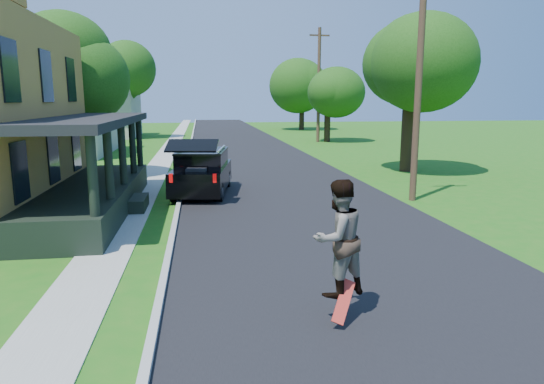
{
  "coord_description": "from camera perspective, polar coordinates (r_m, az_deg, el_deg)",
  "views": [
    {
      "loc": [
        -3.22,
        -10.52,
        3.68
      ],
      "look_at": [
        -1.23,
        3.0,
        1.06
      ],
      "focal_mm": 32.0,
      "sensor_mm": 36.0,
      "label": 1
    }
  ],
  "objects": [
    {
      "name": "front_walk",
      "position": [
        18.05,
        -28.53,
        -2.26
      ],
      "size": [
        6.5,
        1.2,
        0.03
      ],
      "primitive_type": "cube",
      "color": "gray",
      "rests_on": "ground"
    },
    {
      "name": "tree_right_near",
      "position": [
        26.15,
        15.94,
        14.19
      ],
      "size": [
        6.59,
        6.91,
        8.21
      ],
      "rotation": [
        0.0,
        0.0,
        -0.42
      ],
      "color": "black",
      "rests_on": "ground"
    },
    {
      "name": "tree_right_mid",
      "position": [
        43.32,
        6.55,
        12.54
      ],
      "size": [
        4.98,
        4.79,
        7.62
      ],
      "rotation": [
        0.0,
        0.0,
        0.01
      ],
      "color": "black",
      "rests_on": "ground"
    },
    {
      "name": "tree_left_far",
      "position": [
        49.19,
        -17.6,
        13.59
      ],
      "size": [
        5.98,
        5.73,
        9.52
      ],
      "rotation": [
        0.0,
        0.0,
        0.04
      ],
      "color": "black",
      "rests_on": "ground"
    },
    {
      "name": "skateboarder",
      "position": [
        8.16,
        7.79,
        -5.4
      ],
      "size": [
        1.19,
        1.08,
        1.98
      ],
      "rotation": [
        0.0,
        0.0,
        3.56
      ],
      "color": "black",
      "rests_on": "ground"
    },
    {
      "name": "street",
      "position": [
        30.91,
        -2.32,
        3.98
      ],
      "size": [
        8.0,
        120.0,
        0.02
      ],
      "primitive_type": "cube",
      "color": "black",
      "rests_on": "ground"
    },
    {
      "name": "neighbor_house_far",
      "position": [
        51.56,
        -20.22,
        10.74
      ],
      "size": [
        12.78,
        12.78,
        8.3
      ],
      "color": "#A29B8F",
      "rests_on": "ground"
    },
    {
      "name": "black_suv",
      "position": [
        19.31,
        -8.22,
        2.4
      ],
      "size": [
        2.55,
        5.17,
        2.31
      ],
      "rotation": [
        0.0,
        0.0,
        -0.15
      ],
      "color": "black",
      "rests_on": "ground"
    },
    {
      "name": "utility_pole_near",
      "position": [
        18.38,
        16.9,
        12.63
      ],
      "size": [
        1.52,
        0.27,
        8.53
      ],
      "rotation": [
        0.0,
        0.0,
        -0.08
      ],
      "color": "#4A2F22",
      "rests_on": "ground"
    },
    {
      "name": "ground",
      "position": [
        11.6,
        8.28,
        -7.77
      ],
      "size": [
        140.0,
        140.0,
        0.0
      ],
      "primitive_type": "plane",
      "color": "#1B6614",
      "rests_on": "ground"
    },
    {
      "name": "neighbor_house_mid",
      "position": [
        36.02,
        -25.4,
        10.62
      ],
      "size": [
        12.78,
        12.78,
        8.3
      ],
      "color": "#A29B8F",
      "rests_on": "ground"
    },
    {
      "name": "tree_right_far",
      "position": [
        60.83,
        3.52,
        13.09
      ],
      "size": [
        8.25,
        8.41,
        9.71
      ],
      "rotation": [
        0.0,
        0.0,
        -0.36
      ],
      "color": "black",
      "rests_on": "ground"
    },
    {
      "name": "utility_pole_far",
      "position": [
        43.02,
        5.52,
        12.54
      ],
      "size": [
        1.75,
        0.3,
        9.69
      ],
      "rotation": [
        0.0,
        0.0,
        0.06
      ],
      "color": "#4A2F22",
      "rests_on": "ground"
    },
    {
      "name": "curb",
      "position": [
        30.75,
        -9.86,
        3.8
      ],
      "size": [
        0.15,
        120.0,
        0.12
      ],
      "primitive_type": "cube",
      "color": "#A5A5A0",
      "rests_on": "ground"
    },
    {
      "name": "tree_left_mid",
      "position": [
        24.82,
        -22.41,
        14.02
      ],
      "size": [
        6.2,
        6.36,
        8.24
      ],
      "rotation": [
        0.0,
        0.0,
        -0.25
      ],
      "color": "black",
      "rests_on": "ground"
    },
    {
      "name": "skateboard",
      "position": [
        8.25,
        8.41,
        -12.77
      ],
      "size": [
        0.52,
        0.51,
        0.63
      ],
      "rotation": [
        0.0,
        0.0,
        -0.25
      ],
      "color": "#B61B0F",
      "rests_on": "ground"
    },
    {
      "name": "sidewalk",
      "position": [
        30.83,
        -12.75,
        3.71
      ],
      "size": [
        1.3,
        120.0,
        0.03
      ],
      "primitive_type": "cube",
      "color": "gray",
      "rests_on": "ground"
    }
  ]
}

